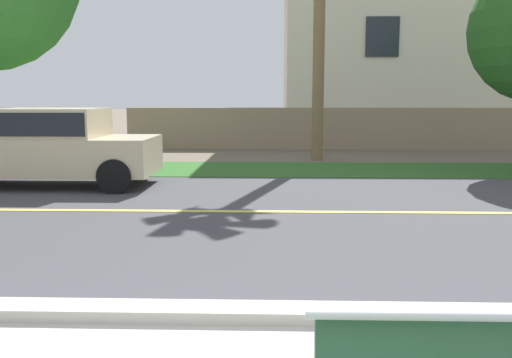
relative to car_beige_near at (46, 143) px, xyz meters
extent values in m
plane|color=#665B4C|center=(4.05, -0.90, -0.85)|extent=(140.00, 140.00, 0.00)
cube|color=#ADA89E|center=(4.05, -6.55, -0.80)|extent=(44.00, 0.30, 0.11)
cube|color=#424247|center=(4.05, -2.40, -0.85)|extent=(52.00, 8.00, 0.01)
cube|color=#E0CC4C|center=(4.05, -2.40, -0.84)|extent=(48.00, 0.14, 0.01)
cube|color=#2D6026|center=(4.05, 2.65, -0.85)|extent=(48.00, 2.80, 0.02)
cube|color=#C6B793|center=(0.00, 0.00, -0.23)|extent=(4.30, 1.76, 0.72)
cube|color=#C6B793|center=(0.00, 0.00, 0.39)|extent=(2.24, 1.58, 0.60)
cube|color=black|center=(0.00, 0.00, 0.41)|extent=(2.15, 1.62, 0.43)
cylinder|color=black|center=(1.60, -0.84, -0.53)|extent=(0.64, 0.18, 0.64)
cylinder|color=black|center=(1.60, 0.84, -0.53)|extent=(0.64, 0.18, 0.64)
cylinder|color=brown|center=(5.74, 4.67, 3.41)|extent=(0.32, 0.32, 8.53)
cube|color=gray|center=(6.03, 8.05, -0.15)|extent=(13.00, 0.36, 1.40)
cube|color=beige|center=(10.65, 11.25, 2.53)|extent=(11.38, 6.40, 6.78)
cube|color=#232833|center=(8.09, 8.02, 2.87)|extent=(1.10, 0.06, 1.30)
camera|label=1|loc=(4.51, -10.71, 0.91)|focal=38.57mm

